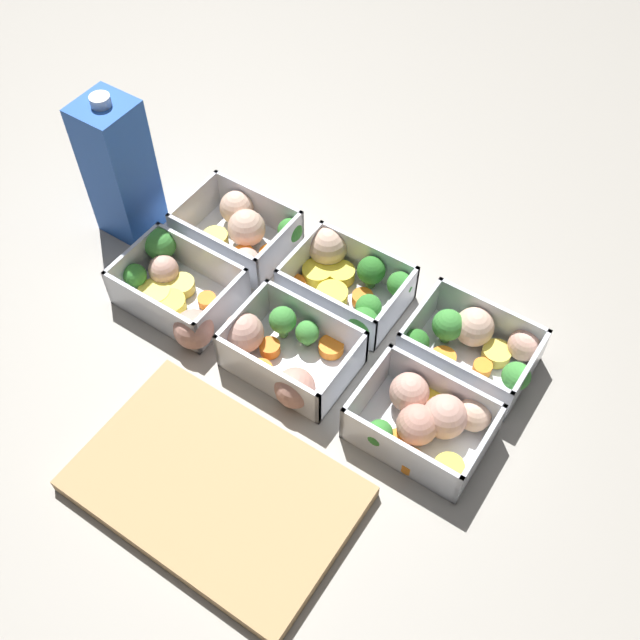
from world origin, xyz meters
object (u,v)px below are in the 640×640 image
Objects in this scene: juice_carton at (119,169)px; container_near_center at (347,280)px; container_far_left at (427,419)px; container_far_right at (175,290)px; container_near_left at (474,344)px; container_far_center at (281,352)px; container_near_right at (243,232)px.

container_near_center is at bearing -169.27° from juice_carton.
container_far_right is at bearing 1.93° from container_far_left.
container_near_left is 0.22m from container_far_center.
container_near_right is 0.72× the size of juice_carton.
container_near_right is 0.93× the size of container_far_right.
container_far_right is 0.78× the size of juice_carton.
juice_carton is (0.29, -0.07, 0.07)m from container_far_center.
container_near_center and container_near_right have the same top height.
container_near_center is 0.21m from container_far_left.
container_near_center is 0.76× the size of juice_carton.
container_far_center is at bearing 165.94° from juice_carton.
container_near_center is at bearing -92.10° from container_far_center.
container_far_center is 0.16m from container_far_right.
container_near_left is 0.36m from container_far_right.
container_near_left is 0.17m from container_near_center.
container_near_right is 0.35m from container_far_left.
container_near_left is 0.89× the size of container_far_center.
container_far_right is (0.34, 0.01, -0.00)m from container_far_left.
container_near_center is 0.13m from container_far_center.
container_far_right reaches higher than container_far_center.
juice_carton is (0.47, -0.06, 0.07)m from container_far_left.
juice_carton is at bearing -14.06° from container_far_center.
container_near_right is (0.16, 0.00, -0.00)m from container_near_center.
container_far_right reaches higher than container_near_left.
container_near_left is 0.93× the size of container_far_right.
juice_carton reaches higher than container_far_right.
juice_carton reaches higher than container_near_left.
container_near_right and container_far_left have the same top height.
juice_carton is at bearing 10.73° from container_near_center.
container_near_right is at bearing -160.21° from juice_carton.
container_near_center is 0.97× the size of container_far_right.
container_near_left is at bearing -173.20° from juice_carton.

